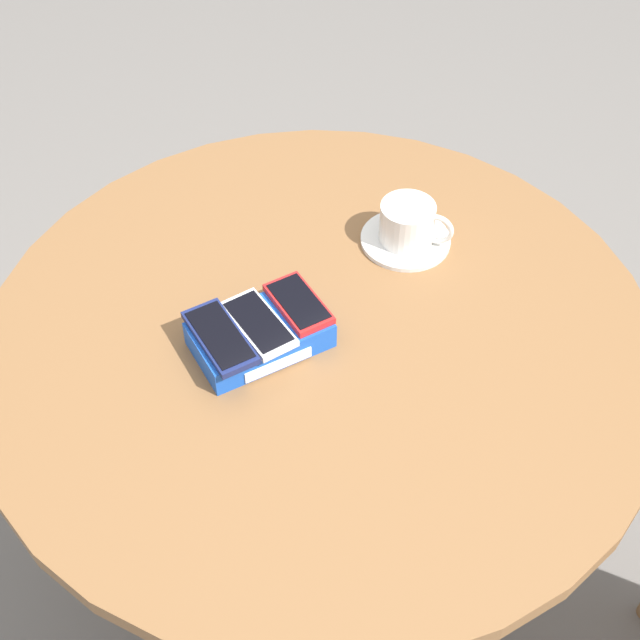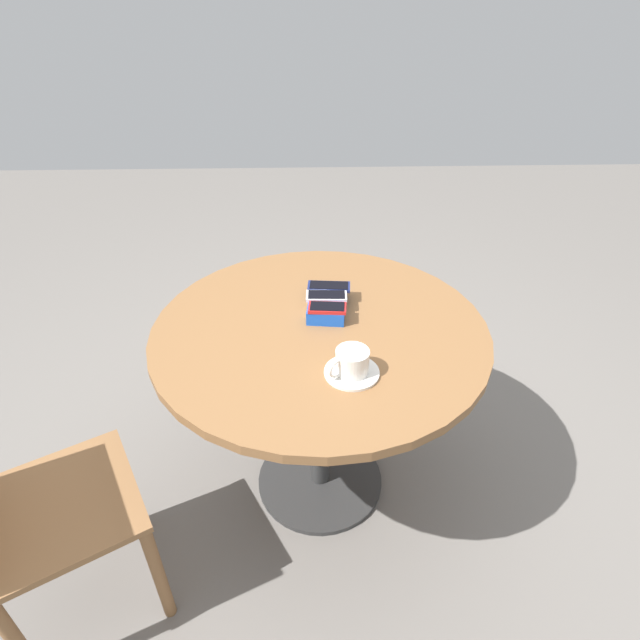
% 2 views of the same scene
% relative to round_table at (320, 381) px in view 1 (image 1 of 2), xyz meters
% --- Properties ---
extents(ground_plane, '(8.00, 8.00, 0.00)m').
position_rel_round_table_xyz_m(ground_plane, '(0.00, 0.00, -0.61)').
color(ground_plane, slate).
extents(round_table, '(1.03, 1.03, 0.74)m').
position_rel_round_table_xyz_m(round_table, '(0.00, 0.00, 0.00)').
color(round_table, '#2D2D2D').
rests_on(round_table, ground_plane).
extents(phone_box, '(0.21, 0.14, 0.04)m').
position_rel_round_table_xyz_m(phone_box, '(-0.09, 0.03, 0.15)').
color(phone_box, blue).
rests_on(phone_box, round_table).
extents(phone_navy, '(0.07, 0.14, 0.01)m').
position_rel_round_table_xyz_m(phone_navy, '(-0.15, 0.03, 0.18)').
color(phone_navy, navy).
rests_on(phone_navy, phone_box).
extents(phone_white, '(0.06, 0.13, 0.01)m').
position_rel_round_table_xyz_m(phone_white, '(-0.09, 0.02, 0.18)').
color(phone_white, silver).
rests_on(phone_white, phone_box).
extents(phone_red, '(0.07, 0.12, 0.01)m').
position_rel_round_table_xyz_m(phone_red, '(-0.02, 0.02, 0.18)').
color(phone_red, red).
rests_on(phone_red, phone_box).
extents(saucer, '(0.15, 0.15, 0.01)m').
position_rel_round_table_xyz_m(saucer, '(0.23, 0.08, 0.13)').
color(saucer, silver).
rests_on(saucer, round_table).
extents(coffee_cup, '(0.09, 0.11, 0.07)m').
position_rel_round_table_xyz_m(coffee_cup, '(0.23, 0.08, 0.17)').
color(coffee_cup, silver).
rests_on(coffee_cup, saucer).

